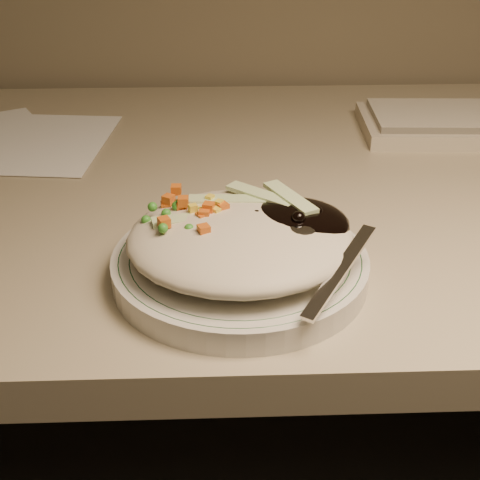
{
  "coord_description": "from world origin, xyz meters",
  "views": [
    {
      "loc": [
        -0.06,
        0.67,
        1.06
      ],
      "look_at": [
        -0.04,
        1.16,
        0.78
      ],
      "focal_mm": 50.0,
      "sensor_mm": 36.0,
      "label": 1
    }
  ],
  "objects": [
    {
      "name": "meal",
      "position": [
        -0.04,
        1.16,
        0.78
      ],
      "size": [
        0.21,
        0.19,
        0.05
      ],
      "color": "#B7AF95",
      "rests_on": "plate"
    },
    {
      "name": "desk",
      "position": [
        0.0,
        1.38,
        0.54
      ],
      "size": [
        1.4,
        0.7,
        0.74
      ],
      "color": "gray",
      "rests_on": "ground"
    },
    {
      "name": "plate_rim",
      "position": [
        -0.04,
        1.16,
        0.76
      ],
      "size": [
        0.21,
        0.21,
        0.0
      ],
      "color": "#144723",
      "rests_on": "plate"
    },
    {
      "name": "plate",
      "position": [
        -0.04,
        1.16,
        0.75
      ],
      "size": [
        0.22,
        0.22,
        0.02
      ],
      "primitive_type": "cylinder",
      "color": "beige",
      "rests_on": "desk"
    }
  ]
}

